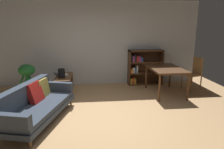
% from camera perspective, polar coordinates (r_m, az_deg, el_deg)
% --- Properties ---
extents(ground_plane, '(8.16, 8.16, 0.00)m').
position_cam_1_polar(ground_plane, '(4.67, -3.33, -11.44)').
color(ground_plane, tan).
extents(back_wall_panel, '(6.80, 0.10, 2.70)m').
position_cam_1_polar(back_wall_panel, '(6.96, -4.70, 8.35)').
color(back_wall_panel, silver).
rests_on(back_wall_panel, ground_plane).
extents(fabric_couch, '(1.33, 2.20, 0.76)m').
position_cam_1_polar(fabric_couch, '(4.69, -20.08, -7.34)').
color(fabric_couch, olive).
rests_on(fabric_couch, ground_plane).
extents(media_console, '(0.43, 1.09, 0.51)m').
position_cam_1_polar(media_console, '(6.26, -12.71, -2.76)').
color(media_console, brown).
rests_on(media_console, ground_plane).
extents(open_laptop, '(0.45, 0.36, 0.06)m').
position_cam_1_polar(open_laptop, '(6.35, -13.29, 0.04)').
color(open_laptop, silver).
rests_on(open_laptop, media_console).
extents(desk_speaker, '(0.19, 0.19, 0.25)m').
position_cam_1_polar(desk_speaker, '(6.00, -13.40, 0.32)').
color(desk_speaker, black).
rests_on(desk_speaker, media_console).
extents(potted_floor_plant, '(0.49, 0.45, 0.89)m').
position_cam_1_polar(potted_floor_plant, '(6.30, -21.79, -0.63)').
color(potted_floor_plant, brown).
rests_on(potted_floor_plant, ground_plane).
extents(dining_table, '(0.87, 1.35, 0.76)m').
position_cam_1_polar(dining_table, '(6.18, 14.26, 1.08)').
color(dining_table, '#56351E').
rests_on(dining_table, ground_plane).
extents(dining_chair_near, '(0.55, 0.52, 0.97)m').
position_cam_1_polar(dining_chair_near, '(6.94, 21.18, 0.61)').
color(dining_chair_near, olive).
rests_on(dining_chair_near, ground_plane).
extents(bookshelf, '(1.13, 0.35, 1.14)m').
position_cam_1_polar(bookshelf, '(7.10, 8.24, 2.03)').
color(bookshelf, '#56351E').
rests_on(bookshelf, ground_plane).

